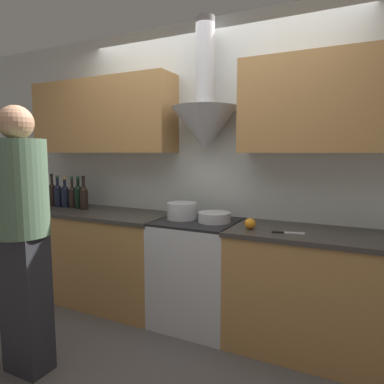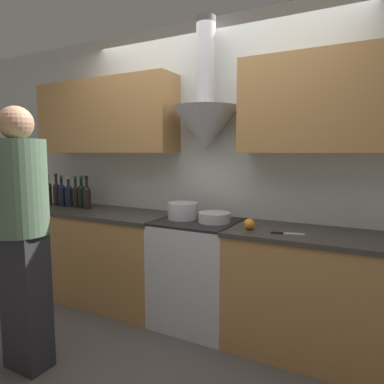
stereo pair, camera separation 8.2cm
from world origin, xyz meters
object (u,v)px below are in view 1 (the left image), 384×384
object	(u,v)px
stock_pot	(182,211)
wine_bottle_1	(52,193)
stove_range	(197,272)
person_foreground_left	(22,229)
wine_bottle_2	(58,194)
wine_bottle_5	(78,195)
orange_fruit	(250,224)
wine_bottle_3	(65,195)
mixing_bowl	(214,217)
wine_bottle_0	(44,193)
wine_bottle_6	(84,196)
wine_bottle_4	(72,196)

from	to	relation	value
stock_pot	wine_bottle_1	bearing A→B (deg)	179.07
stove_range	person_foreground_left	distance (m)	1.40
wine_bottle_2	wine_bottle_5	distance (m)	0.27
wine_bottle_1	orange_fruit	bearing A→B (deg)	-3.98
wine_bottle_3	wine_bottle_5	world-z (taller)	wine_bottle_5
stock_pot	mixing_bowl	distance (m)	0.30
wine_bottle_5	stock_pot	world-z (taller)	wine_bottle_5
wine_bottle_1	stock_pot	world-z (taller)	wine_bottle_1
stove_range	mixing_bowl	bearing A→B (deg)	3.13
wine_bottle_2	person_foreground_left	xyz separation A→B (m)	(0.87, -1.10, -0.05)
wine_bottle_0	mixing_bowl	distance (m)	1.96
wine_bottle_0	person_foreground_left	distance (m)	1.53
wine_bottle_1	person_foreground_left	bearing A→B (deg)	-48.85
wine_bottle_6	wine_bottle_4	bearing A→B (deg)	173.14
wine_bottle_2	wine_bottle_6	bearing A→B (deg)	-0.93
wine_bottle_4	stock_pot	xyz separation A→B (m)	(1.28, -0.02, -0.05)
wine_bottle_3	stock_pot	bearing A→B (deg)	-0.62
stock_pot	mixing_bowl	xyz separation A→B (m)	(0.30, -0.00, -0.03)
orange_fruit	wine_bottle_1	bearing A→B (deg)	176.02
wine_bottle_6	orange_fruit	bearing A→B (deg)	-4.28
wine_bottle_2	orange_fruit	size ratio (longest dim) A/B	3.98
wine_bottle_5	orange_fruit	distance (m)	1.84
stove_range	wine_bottle_3	bearing A→B (deg)	178.99
wine_bottle_1	person_foreground_left	size ratio (longest dim) A/B	0.19
mixing_bowl	orange_fruit	size ratio (longest dim) A/B	3.24
wine_bottle_0	wine_bottle_2	xyz separation A→B (m)	(0.20, 0.01, -0.01)
wine_bottle_2	mixing_bowl	xyz separation A→B (m)	(1.76, -0.01, -0.09)
wine_bottle_4	wine_bottle_6	xyz separation A→B (m)	(0.18, -0.02, 0.00)
mixing_bowl	orange_fruit	distance (m)	0.36
wine_bottle_6	orange_fruit	world-z (taller)	wine_bottle_6
mixing_bowl	stock_pot	bearing A→B (deg)	179.28
wine_bottle_0	person_foreground_left	size ratio (longest dim) A/B	0.19
wine_bottle_1	wine_bottle_5	world-z (taller)	wine_bottle_1
wine_bottle_5	person_foreground_left	distance (m)	1.27
wine_bottle_0	wine_bottle_2	world-z (taller)	wine_bottle_0
wine_bottle_2	orange_fruit	distance (m)	2.10
wine_bottle_4	orange_fruit	xyz separation A→B (m)	(1.91, -0.15, -0.08)
wine_bottle_6	wine_bottle_0	bearing A→B (deg)	-179.53
orange_fruit	wine_bottle_4	bearing A→B (deg)	175.49
wine_bottle_4	wine_bottle_6	world-z (taller)	wine_bottle_6
wine_bottle_5	wine_bottle_6	bearing A→B (deg)	-13.60
wine_bottle_3	mixing_bowl	distance (m)	1.67
stove_range	wine_bottle_4	distance (m)	1.54
wine_bottle_0	wine_bottle_1	world-z (taller)	wine_bottle_1
orange_fruit	wine_bottle_2	bearing A→B (deg)	176.30
wine_bottle_2	wine_bottle_4	size ratio (longest dim) A/B	1.01
wine_bottle_5	stove_range	bearing A→B (deg)	-1.60
stove_range	wine_bottle_3	xyz separation A→B (m)	(-1.52, 0.03, 0.57)
orange_fruit	person_foreground_left	distance (m)	1.56
wine_bottle_2	orange_fruit	xyz separation A→B (m)	(2.10, -0.14, -0.09)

